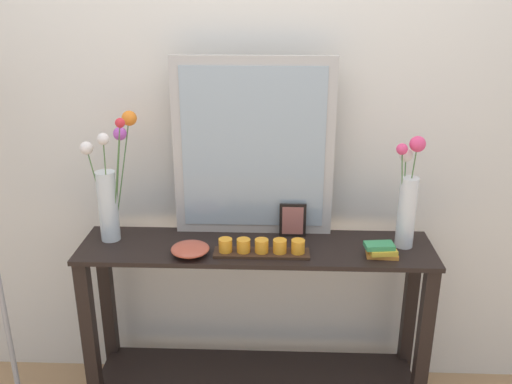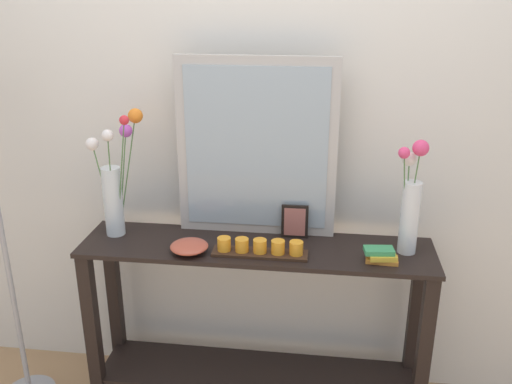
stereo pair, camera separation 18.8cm
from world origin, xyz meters
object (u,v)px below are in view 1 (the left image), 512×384
(tall_vase_left, at_px, (110,187))
(book_stack, at_px, (381,250))
(console_table, at_px, (256,314))
(picture_frame_small, at_px, (293,220))
(mirror_leaning, at_px, (253,149))
(candle_tray, at_px, (262,248))
(vase_right, at_px, (408,198))
(decorative_bowl, at_px, (190,249))

(tall_vase_left, xyz_separation_m, book_stack, (1.13, -0.13, -0.21))
(tall_vase_left, bearing_deg, console_table, -4.60)
(tall_vase_left, xyz_separation_m, picture_frame_small, (0.77, 0.05, -0.16))
(console_table, bearing_deg, picture_frame_small, 33.90)
(tall_vase_left, bearing_deg, mirror_leaning, 8.77)
(tall_vase_left, bearing_deg, book_stack, -6.40)
(candle_tray, distance_m, picture_frame_small, 0.23)
(picture_frame_small, xyz_separation_m, book_stack, (0.36, -0.18, -0.05))
(vase_right, distance_m, decorative_bowl, 0.91)
(console_table, xyz_separation_m, tall_vase_left, (-0.62, 0.05, 0.58))
(candle_tray, height_order, picture_frame_small, picture_frame_small)
(mirror_leaning, distance_m, picture_frame_small, 0.36)
(mirror_leaning, height_order, tall_vase_left, mirror_leaning)
(picture_frame_small, xyz_separation_m, decorative_bowl, (-0.42, -0.20, -0.05))
(vase_right, xyz_separation_m, book_stack, (-0.11, -0.10, -0.19))
(vase_right, xyz_separation_m, decorative_bowl, (-0.89, -0.12, -0.19))
(console_table, distance_m, mirror_leaning, 0.74)
(mirror_leaning, xyz_separation_m, vase_right, (0.64, -0.12, -0.17))
(tall_vase_left, distance_m, book_stack, 1.16)
(tall_vase_left, relative_size, book_stack, 3.86)
(vase_right, bearing_deg, tall_vase_left, 178.83)
(decorative_bowl, height_order, book_stack, book_stack)
(candle_tray, bearing_deg, picture_frame_small, 54.76)
(mirror_leaning, bearing_deg, vase_right, -10.49)
(candle_tray, xyz_separation_m, picture_frame_small, (0.13, 0.18, 0.05))
(vase_right, height_order, candle_tray, vase_right)
(console_table, bearing_deg, decorative_bowl, -160.23)
(decorative_bowl, bearing_deg, tall_vase_left, 157.71)
(tall_vase_left, bearing_deg, picture_frame_small, 4.05)
(tall_vase_left, distance_m, decorative_bowl, 0.44)
(mirror_leaning, relative_size, vase_right, 1.61)
(picture_frame_small, bearing_deg, mirror_leaning, 167.60)
(console_table, xyz_separation_m, decorative_bowl, (-0.26, -0.10, 0.36))
(candle_tray, height_order, decorative_bowl, candle_tray)
(candle_tray, bearing_deg, mirror_leaning, 100.99)
(candle_tray, distance_m, book_stack, 0.49)
(mirror_leaning, distance_m, book_stack, 0.68)
(picture_frame_small, bearing_deg, vase_right, -9.78)
(picture_frame_small, bearing_deg, tall_vase_left, -175.95)
(vase_right, height_order, book_stack, vase_right)
(console_table, bearing_deg, vase_right, 2.26)
(mirror_leaning, bearing_deg, decorative_bowl, -136.19)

